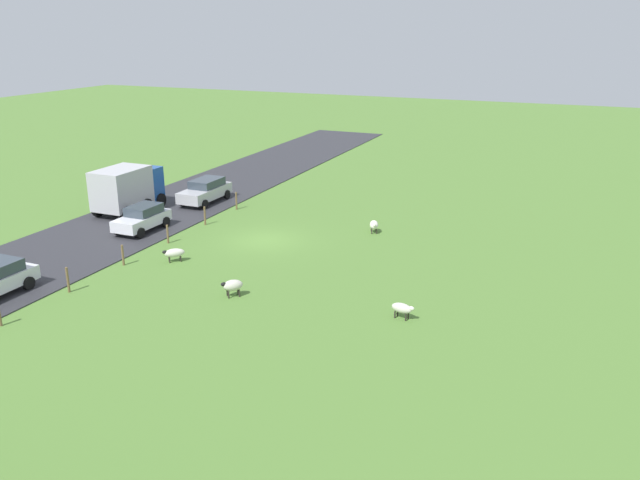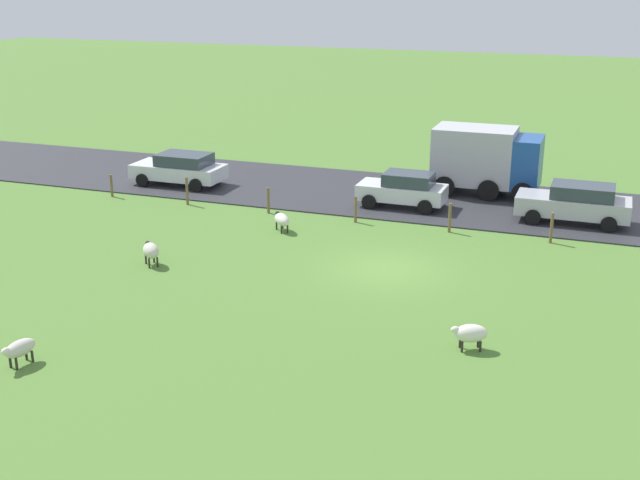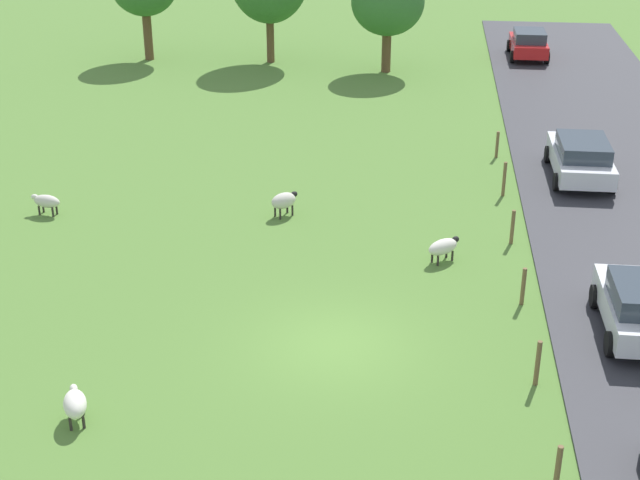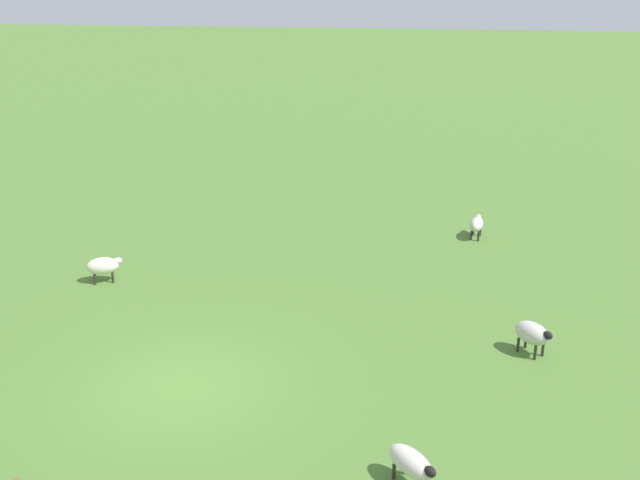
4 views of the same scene
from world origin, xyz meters
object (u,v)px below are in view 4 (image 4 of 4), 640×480
at_px(sheep_2, 477,224).
at_px(sheep_3, 103,266).
at_px(sheep_1, 532,333).
at_px(sheep_0, 411,463).

bearing_deg(sheep_2, sheep_3, -65.69).
relative_size(sheep_1, sheep_2, 0.94).
bearing_deg(sheep_3, sheep_0, 47.70).
relative_size(sheep_1, sheep_3, 0.95).
relative_size(sheep_0, sheep_1, 1.08).
distance_m(sheep_0, sheep_2, 13.51).
bearing_deg(sheep_3, sheep_2, 114.31).
xyz_separation_m(sheep_0, sheep_1, (-5.32, 2.87, 0.07)).
bearing_deg(sheep_1, sheep_3, -103.92).
distance_m(sheep_1, sheep_3, 12.34).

